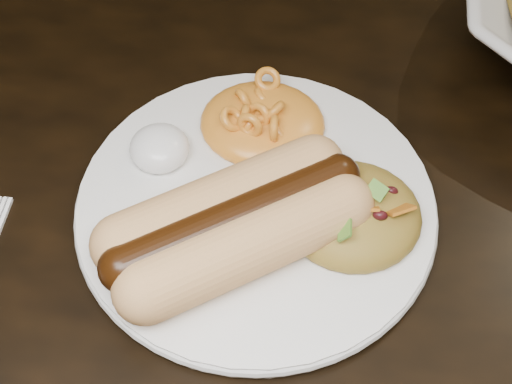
# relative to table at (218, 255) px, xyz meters

# --- Properties ---
(table) EXTENTS (1.60, 0.90, 0.75)m
(table) POSITION_rel_table_xyz_m (0.00, 0.00, 0.00)
(table) COLOR black
(table) RESTS_ON floor
(plate) EXTENTS (0.25, 0.25, 0.01)m
(plate) POSITION_rel_table_xyz_m (0.03, -0.02, 0.10)
(plate) COLOR white
(plate) RESTS_ON table
(hotdog) EXTENTS (0.13, 0.14, 0.04)m
(hotdog) POSITION_rel_table_xyz_m (0.02, -0.05, 0.13)
(hotdog) COLOR #F1A561
(hotdog) RESTS_ON plate
(mac_and_cheese) EXTENTS (0.10, 0.09, 0.03)m
(mac_and_cheese) POSITION_rel_table_xyz_m (0.03, 0.04, 0.12)
(mac_and_cheese) COLOR #D18A3D
(mac_and_cheese) RESTS_ON plate
(sour_cream) EXTENTS (0.05, 0.05, 0.02)m
(sour_cream) POSITION_rel_table_xyz_m (-0.04, 0.01, 0.12)
(sour_cream) COLOR white
(sour_cream) RESTS_ON plate
(taco_salad) EXTENTS (0.09, 0.08, 0.04)m
(taco_salad) POSITION_rel_table_xyz_m (0.09, -0.03, 0.12)
(taco_salad) COLOR #C45420
(taco_salad) RESTS_ON plate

